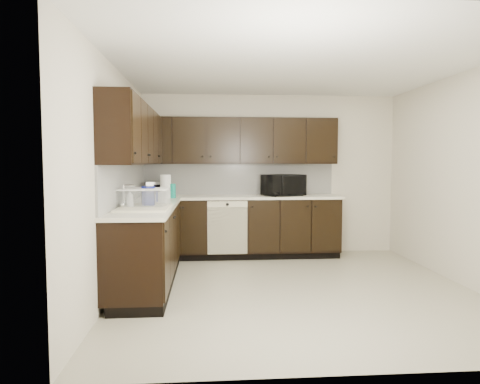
# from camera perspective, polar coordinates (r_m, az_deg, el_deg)

# --- Properties ---
(floor) EXTENTS (4.00, 4.00, 0.00)m
(floor) POSITION_cam_1_polar(r_m,az_deg,el_deg) (5.05, 7.24, -12.67)
(floor) COLOR #ABA68D
(floor) RESTS_ON ground
(ceiling) EXTENTS (4.00, 4.00, 0.00)m
(ceiling) POSITION_cam_1_polar(r_m,az_deg,el_deg) (4.95, 7.50, 16.24)
(ceiling) COLOR white
(ceiling) RESTS_ON wall_back
(wall_back) EXTENTS (4.00, 0.02, 2.50)m
(wall_back) POSITION_cam_1_polar(r_m,az_deg,el_deg) (6.81, 3.96, 2.33)
(wall_back) COLOR beige
(wall_back) RESTS_ON floor
(wall_left) EXTENTS (0.02, 4.00, 2.50)m
(wall_left) POSITION_cam_1_polar(r_m,az_deg,el_deg) (4.85, -16.45, 1.51)
(wall_left) COLOR beige
(wall_left) RESTS_ON floor
(wall_right) EXTENTS (0.02, 4.00, 2.50)m
(wall_right) POSITION_cam_1_polar(r_m,az_deg,el_deg) (5.60, 27.84, 1.52)
(wall_right) COLOR beige
(wall_right) RESTS_ON floor
(wall_front) EXTENTS (4.00, 0.02, 2.50)m
(wall_front) POSITION_cam_1_polar(r_m,az_deg,el_deg) (2.92, 15.34, -0.01)
(wall_front) COLOR beige
(wall_front) RESTS_ON floor
(lower_cabinets) EXTENTS (3.00, 2.80, 0.90)m
(lower_cabinets) POSITION_cam_1_polar(r_m,az_deg,el_deg) (5.94, -4.53, -6.03)
(lower_cabinets) COLOR black
(lower_cabinets) RESTS_ON floor
(countertop) EXTENTS (3.03, 2.83, 0.04)m
(countertop) POSITION_cam_1_polar(r_m,az_deg,el_deg) (5.87, -4.58, -1.16)
(countertop) COLOR beige
(countertop) RESTS_ON lower_cabinets
(backsplash) EXTENTS (3.00, 2.80, 0.48)m
(backsplash) POSITION_cam_1_polar(r_m,az_deg,el_deg) (6.07, -6.56, 1.45)
(backsplash) COLOR white
(backsplash) RESTS_ON countertop
(upper_cabinets) EXTENTS (3.00, 2.80, 0.70)m
(upper_cabinets) POSITION_cam_1_polar(r_m,az_deg,el_deg) (5.95, -5.53, 7.09)
(upper_cabinets) COLOR black
(upper_cabinets) RESTS_ON wall_back
(dishwasher) EXTENTS (0.58, 0.04, 0.78)m
(dishwasher) POSITION_cam_1_polar(r_m,az_deg,el_deg) (6.22, -1.69, -4.32)
(dishwasher) COLOR beige
(dishwasher) RESTS_ON lower_cabinets
(sink) EXTENTS (0.54, 0.82, 0.42)m
(sink) POSITION_cam_1_polar(r_m,az_deg,el_deg) (4.81, -12.67, -2.85)
(sink) COLOR beige
(sink) RESTS_ON countertop
(microwave) EXTENTS (0.68, 0.58, 0.32)m
(microwave) POSITION_cam_1_polar(r_m,az_deg,el_deg) (6.49, 5.79, 0.92)
(microwave) COLOR black
(microwave) RESTS_ON countertop
(soap_bottle_a) EXTENTS (0.11, 0.11, 0.22)m
(soap_bottle_a) POSITION_cam_1_polar(r_m,az_deg,el_deg) (5.24, -10.42, -0.42)
(soap_bottle_a) COLOR gray
(soap_bottle_a) RESTS_ON countertop
(soap_bottle_b) EXTENTS (0.10, 0.10, 0.21)m
(soap_bottle_b) POSITION_cam_1_polar(r_m,az_deg,el_deg) (4.83, -14.48, -0.88)
(soap_bottle_b) COLOR gray
(soap_bottle_b) RESTS_ON countertop
(toaster_oven) EXTENTS (0.40, 0.34, 0.22)m
(toaster_oven) POSITION_cam_1_polar(r_m,az_deg,el_deg) (6.52, -11.08, 0.42)
(toaster_oven) COLOR silver
(toaster_oven) RESTS_ON countertop
(storage_bin) EXTENTS (0.58, 0.46, 0.20)m
(storage_bin) POSITION_cam_1_polar(r_m,az_deg,el_deg) (4.94, -12.72, -0.80)
(storage_bin) COLOR silver
(storage_bin) RESTS_ON countertop
(blue_pitcher) EXTENTS (0.19, 0.19, 0.24)m
(blue_pitcher) POSITION_cam_1_polar(r_m,az_deg,el_deg) (4.95, -12.15, -0.60)
(blue_pitcher) COLOR navy
(blue_pitcher) RESTS_ON countertop
(teal_tumbler) EXTENTS (0.10, 0.10, 0.20)m
(teal_tumbler) POSITION_cam_1_polar(r_m,az_deg,el_deg) (6.12, -9.00, 0.15)
(teal_tumbler) COLOR #0C846F
(teal_tumbler) RESTS_ON countertop
(paper_towel_roll) EXTENTS (0.15, 0.15, 0.33)m
(paper_towel_roll) POSITION_cam_1_polar(r_m,az_deg,el_deg) (6.13, -9.90, 0.74)
(paper_towel_roll) COLOR white
(paper_towel_roll) RESTS_ON countertop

